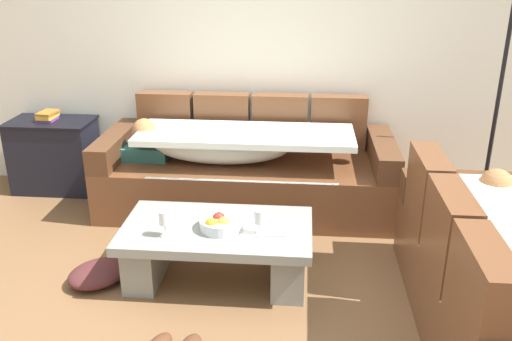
# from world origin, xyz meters

# --- Properties ---
(ground_plane) EXTENTS (14.00, 14.00, 0.00)m
(ground_plane) POSITION_xyz_m (0.00, 0.00, 0.00)
(ground_plane) COLOR brown
(back_wall) EXTENTS (9.00, 0.10, 2.70)m
(back_wall) POSITION_xyz_m (0.00, 2.15, 1.35)
(back_wall) COLOR silver
(back_wall) RESTS_ON ground_plane
(couch_along_wall) EXTENTS (2.35, 0.92, 0.88)m
(couch_along_wall) POSITION_xyz_m (-0.00, 1.62, 0.33)
(couch_along_wall) COLOR brown
(couch_along_wall) RESTS_ON ground_plane
(couch_near_window) EXTENTS (0.92, 2.02, 0.88)m
(couch_near_window) POSITION_xyz_m (1.61, 0.02, 0.34)
(couch_near_window) COLOR brown
(couch_near_window) RESTS_ON ground_plane
(coffee_table) EXTENTS (1.20, 0.68, 0.38)m
(coffee_table) POSITION_xyz_m (-0.04, 0.50, 0.24)
(coffee_table) COLOR gray
(coffee_table) RESTS_ON ground_plane
(fruit_bowl) EXTENTS (0.28, 0.28, 0.10)m
(fruit_bowl) POSITION_xyz_m (-0.01, 0.46, 0.42)
(fruit_bowl) COLOR silver
(fruit_bowl) RESTS_ON coffee_table
(wine_glass_near_left) EXTENTS (0.07, 0.07, 0.17)m
(wine_glass_near_left) POSITION_xyz_m (-0.33, 0.34, 0.50)
(wine_glass_near_left) COLOR silver
(wine_glass_near_left) RESTS_ON coffee_table
(wine_glass_near_right) EXTENTS (0.07, 0.07, 0.17)m
(wine_glass_near_right) POSITION_xyz_m (0.24, 0.41, 0.50)
(wine_glass_near_right) COLOR silver
(wine_glass_near_right) RESTS_ON coffee_table
(open_magazine) EXTENTS (0.29, 0.23, 0.01)m
(open_magazine) POSITION_xyz_m (0.26, 0.49, 0.39)
(open_magazine) COLOR white
(open_magazine) RESTS_ON coffee_table
(side_cabinet) EXTENTS (0.72, 0.44, 0.64)m
(side_cabinet) POSITION_xyz_m (-1.71, 1.85, 0.32)
(side_cabinet) COLOR black
(side_cabinet) RESTS_ON ground_plane
(book_stack_on_cabinet) EXTENTS (0.15, 0.21, 0.08)m
(book_stack_on_cabinet) POSITION_xyz_m (-1.73, 1.85, 0.68)
(book_stack_on_cabinet) COLOR #72337F
(book_stack_on_cabinet) RESTS_ON side_cabinet
(floor_lamp) EXTENTS (0.33, 0.31, 1.95)m
(floor_lamp) POSITION_xyz_m (1.89, 1.57, 1.12)
(floor_lamp) COLOR black
(floor_lamp) RESTS_ON ground_plane
(crumpled_garment) EXTENTS (0.50, 0.51, 0.12)m
(crumpled_garment) POSITION_xyz_m (-0.80, 0.39, 0.06)
(crumpled_garment) COLOR #4C2323
(crumpled_garment) RESTS_ON ground_plane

